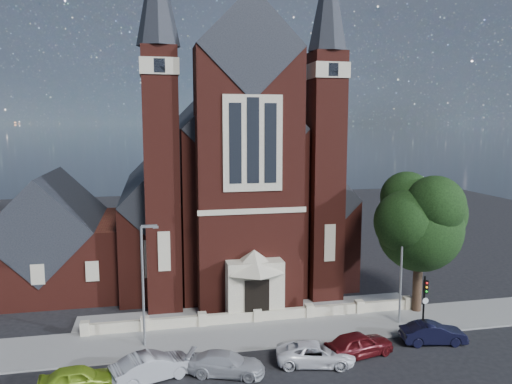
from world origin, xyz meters
The scene contains 16 objects.
ground centered at (0.00, 15.00, 0.00)m, with size 120.00×120.00×0.00m, color black.
pavement_strip centered at (0.00, 4.50, 0.00)m, with size 60.00×5.00×0.12m, color gray.
forecourt_paving centered at (0.00, 8.50, 0.00)m, with size 26.00×3.00×0.14m, color gray.
forecourt_wall centered at (0.00, 6.50, 0.00)m, with size 24.00×0.40×0.90m, color #B1A48C.
church centered at (0.00, 22.94, 8.19)m, with size 20.01×34.90×29.20m.
parish_hall centered at (-16.00, 18.00, 4.01)m, with size 12.00×12.20×10.24m.
street_tree centered at (12.60, 5.71, 6.96)m, with size 6.40×6.60×10.70m.
street_lamp_left centered at (-7.91, 4.00, 4.60)m, with size 1.16×0.22×8.09m.
street_lamp_right centered at (10.09, 4.00, 4.60)m, with size 1.16×0.22×8.09m.
traffic_signal centered at (11.00, 2.43, 2.58)m, with size 0.28×0.42×4.00m.
car_lime_van centered at (-11.48, -0.73, 0.69)m, with size 1.64×4.07×1.39m, color #7FA521.
car_silver_a centered at (-7.52, -0.36, 0.77)m, with size 1.63×4.67×1.54m, color #A2A4AA.
car_silver_b centered at (-3.33, -0.63, 0.65)m, with size 1.83×4.49×1.30m, color #A9ABB1.
car_white_suv centered at (2.14, -0.49, 0.66)m, with size 2.20×4.77×1.33m, color white.
car_dark_red centered at (5.11, -0.03, 0.77)m, with size 1.82×4.53×1.54m, color #4C0D10.
car_navy centered at (10.67, 0.65, 0.70)m, with size 1.48×4.23×1.39m, color black.
Camera 1 is at (-7.25, -27.60, 14.41)m, focal length 35.00 mm.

